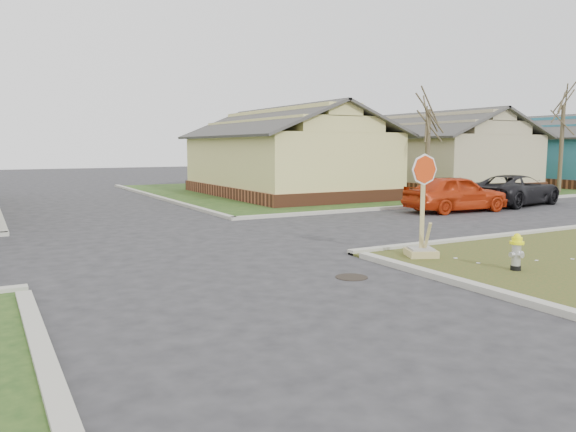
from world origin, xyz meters
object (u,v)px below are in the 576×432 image
dark_pickup (516,190)px  stop_sign (422,235)px  red_sedan (456,193)px  fire_hydrant (517,250)px

dark_pickup → stop_sign: bearing=110.4°
stop_sign → red_sedan: (7.63, 6.47, 0.17)m
fire_hydrant → dark_pickup: bearing=43.5°
stop_sign → red_sedan: bearing=64.8°
red_sedan → stop_sign: bearing=135.0°
fire_hydrant → stop_sign: stop_sign is taller
fire_hydrant → stop_sign: bearing=113.2°
fire_hydrant → red_sedan: red_sedan is taller
stop_sign → dark_pickup: stop_sign is taller
fire_hydrant → stop_sign: 2.16m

